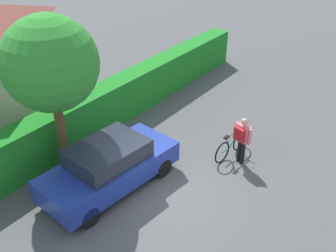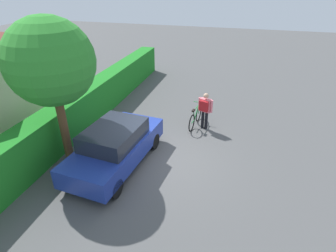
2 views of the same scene
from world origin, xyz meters
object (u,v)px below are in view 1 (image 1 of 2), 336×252
parked_car_near (109,166)px  bicycle (231,146)px  person_rider (242,137)px  tree_kerbside (50,64)px

parked_car_near → bicycle: bearing=-30.6°
person_rider → bicycle: bearing=70.7°
bicycle → person_rider: 0.73m
tree_kerbside → parked_car_near: bearing=-85.5°
parked_car_near → bicycle: size_ratio=2.49×
parked_car_near → person_rider: bearing=-36.4°
tree_kerbside → person_rider: bearing=-50.6°
parked_car_near → person_rider: person_rider is taller
bicycle → tree_kerbside: (-3.72, 3.94, 3.15)m
bicycle → person_rider: bearing=-109.3°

